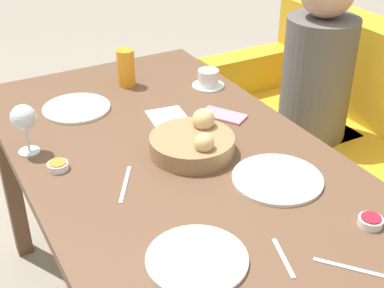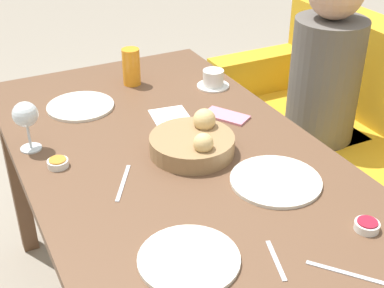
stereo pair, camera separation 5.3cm
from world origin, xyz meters
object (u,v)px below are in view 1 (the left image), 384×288
couch (372,170)px  jam_bowl_berry (370,221)px  napkin (167,116)px  wine_glass (24,119)px  plate_far_center (277,179)px  coffee_cup (208,79)px  cell_phone (223,115)px  jam_bowl_honey (58,166)px  seated_person (312,113)px  plate_near_left (76,108)px  bread_basket (194,143)px  juice_glass (126,68)px  knife_silver (353,269)px  fork_silver (125,184)px  plate_near_right (197,259)px  spoon_coffee (283,258)px

couch → jam_bowl_berry: couch is taller
napkin → wine_glass: bearing=-89.1°
plate_far_center → coffee_cup: 0.66m
napkin → cell_phone: 0.19m
coffee_cup → jam_bowl_honey: size_ratio=2.01×
couch → seated_person: 0.36m
jam_bowl_honey → cell_phone: jam_bowl_honey is taller
plate_near_left → bread_basket: bearing=26.0°
seated_person → wine_glass: size_ratio=7.57×
juice_glass → knife_silver: juice_glass is taller
plate_near_left → fork_silver: (0.50, -0.03, -0.00)m
wine_glass → coffee_cup: bearing=102.3°
plate_near_right → cell_phone: bearing=143.4°
juice_glass → knife_silver: size_ratio=0.99×
bread_basket → cell_phone: bread_basket is taller
fork_silver → cell_phone: (-0.21, 0.45, 0.00)m
spoon_coffee → jam_bowl_honey: bearing=-150.9°
fork_silver → spoon_coffee: 0.49m
plate_near_left → spoon_coffee: size_ratio=1.81×
wine_glass → fork_silver: (0.30, 0.19, -0.11)m
bread_basket → coffee_cup: bread_basket is taller
spoon_coffee → plate_near_left: bearing=-169.8°
plate_near_right → wine_glass: bearing=-162.1°
plate_near_right → coffee_cup: bearing=148.1°
jam_bowl_honey → fork_silver: 0.21m
wine_glass → fork_silver: size_ratio=1.00×
plate_near_right → juice_glass: bearing=166.1°
coffee_cup → jam_bowl_berry: size_ratio=2.01×
couch → fork_silver: 1.34m
plate_near_left → plate_near_right: (0.86, -0.00, 0.00)m
plate_far_center → jam_bowl_honey: size_ratio=4.18×
fork_silver → wine_glass: bearing=-147.9°
bread_basket → plate_near_right: size_ratio=1.09×
plate_near_right → plate_far_center: same height
jam_bowl_honey → coffee_cup: bearing=113.6°
couch → plate_near_right: 1.42m
napkin → coffee_cup: bearing=121.0°
bread_basket → juice_glass: bearing=178.2°
fork_silver → spoon_coffee: same height
couch → juice_glass: juice_glass is taller
plate_near_right → seated_person: bearing=128.0°
jam_bowl_honey → cell_phone: bearing=95.0°
couch → seated_person: bearing=-148.8°
plate_near_right → wine_glass: wine_glass is taller
plate_near_left → plate_far_center: same height
couch → jam_bowl_honey: (0.05, -1.38, 0.48)m
plate_near_right → cell_phone: 0.71m
fork_silver → knife_silver: same height
plate_near_right → spoon_coffee: (0.09, 0.18, -0.00)m
seated_person → jam_bowl_berry: size_ratio=19.60×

